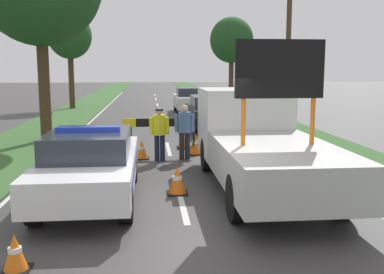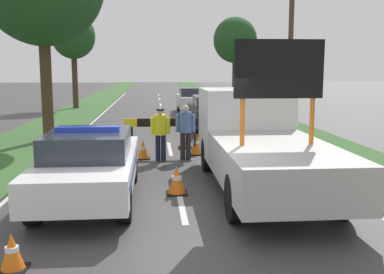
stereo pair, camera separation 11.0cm
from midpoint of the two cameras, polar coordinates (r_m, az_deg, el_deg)
name	(u,v)px [view 2 (the right image)]	position (r m, az deg, el deg)	size (l,w,h in m)	color
ground_plane	(185,220)	(8.14, -0.55, -10.54)	(160.00, 160.00, 0.00)	#3D3A3A
lane_markings	(164,122)	(22.63, -3.41, 1.90)	(7.25, 55.61, 0.01)	silver
grass_verge_left	(76,113)	(28.17, -14.35, 3.01)	(3.05, 120.00, 0.03)	#38602D
grass_verge_right	(245,111)	(28.38, 6.87, 3.26)	(3.05, 120.00, 0.03)	#38602D
police_car	(90,164)	(9.39, -12.52, -3.31)	(1.81, 4.79, 1.54)	white
work_truck	(257,140)	(10.42, 8.58, -0.32)	(2.18, 6.35, 3.22)	white
road_barrier	(164,125)	(13.86, -3.41, 1.49)	(2.43, 0.08, 1.16)	black
police_officer	(160,130)	(13.05, -3.79, 0.94)	(0.56, 0.35, 1.55)	#191E38
pedestrian_civilian	(186,128)	(13.24, -0.59, 1.20)	(0.58, 0.37, 1.62)	#232326
traffic_cone_near_police	(143,149)	(13.48, -6.01, -1.58)	(0.42, 0.42, 0.58)	black
traffic_cone_centre_front	(177,180)	(9.69, -1.63, -5.49)	(0.45, 0.45, 0.62)	black
traffic_cone_near_truck	(185,138)	(15.31, -0.64, -0.13)	(0.48, 0.48, 0.66)	black
traffic_cone_behind_barrier	(12,252)	(6.61, -21.44, -13.44)	(0.37, 0.37, 0.52)	black
traffic_cone_lane_edge	(197,144)	(14.09, 0.83, -0.86)	(0.49, 0.49, 0.68)	black
queued_car_sedan_black	(211,112)	(19.64, 2.65, 3.15)	(1.71, 4.66, 1.51)	black
queued_car_van_white	(193,100)	(27.16, 0.21, 4.74)	(1.74, 4.56, 1.53)	silver
roadside_tree_near_left	(235,40)	(35.83, 5.58, 12.10)	(3.37, 3.37, 6.63)	#42301E
roadside_tree_mid_left	(73,37)	(31.27, -14.75, 12.21)	(2.87, 2.87, 6.30)	#42301E
utility_pole	(291,27)	(18.56, 12.65, 13.52)	(1.20, 0.20, 8.37)	#473828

